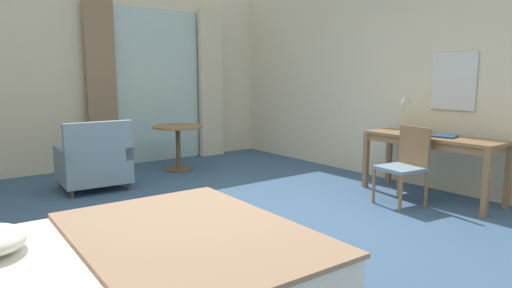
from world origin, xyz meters
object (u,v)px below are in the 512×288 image
object	(u,v)px
bed	(129,281)
round_cafe_table	(178,137)
desk_chair	(406,162)
desk_lamp	(406,103)
writing_desk	(432,143)
armchair_by_window	(94,163)
closed_book	(445,136)

from	to	relation	value
bed	round_cafe_table	bearing A→B (deg)	58.83
desk_chair	desk_lamp	distance (m)	0.90
writing_desk	desk_chair	distance (m)	0.51
writing_desk	round_cafe_table	bearing A→B (deg)	117.76
writing_desk	armchair_by_window	xyz separation A→B (m)	(-3.06, 2.76, -0.31)
writing_desk	desk_lamp	world-z (taller)	desk_lamp
desk_chair	round_cafe_table	bearing A→B (deg)	110.58
desk_lamp	closed_book	xyz separation A→B (m)	(-0.03, -0.56, -0.35)
desk_lamp	closed_book	bearing A→B (deg)	-93.54
desk_chair	round_cafe_table	distance (m)	3.38
writing_desk	closed_book	xyz separation A→B (m)	(-0.00, -0.15, 0.10)
closed_book	armchair_by_window	size ratio (longest dim) A/B	0.28
closed_book	bed	bearing A→B (deg)	171.42
armchair_by_window	round_cafe_table	xyz separation A→B (m)	(1.39, 0.42, 0.17)
desk_chair	closed_book	size ratio (longest dim) A/B	3.51
writing_desk	closed_book	distance (m)	0.18
bed	round_cafe_table	distance (m)	4.26
round_cafe_table	closed_book	bearing A→B (deg)	-63.36
bed	desk_lamp	bearing A→B (deg)	12.50
desk_chair	desk_lamp	world-z (taller)	desk_lamp
desk_lamp	closed_book	world-z (taller)	desk_lamp
desk_lamp	round_cafe_table	bearing A→B (deg)	121.63
armchair_by_window	round_cafe_table	bearing A→B (deg)	16.82
writing_desk	closed_book	world-z (taller)	closed_book
desk_lamp	armchair_by_window	world-z (taller)	desk_lamp
desk_lamp	armchair_by_window	bearing A→B (deg)	142.81
armchair_by_window	round_cafe_table	size ratio (longest dim) A/B	1.18
writing_desk	bed	bearing A→B (deg)	-173.27
armchair_by_window	round_cafe_table	distance (m)	1.46
writing_desk	desk_lamp	bearing A→B (deg)	85.45
writing_desk	desk_lamp	size ratio (longest dim) A/B	3.19
desk_chair	round_cafe_table	xyz separation A→B (m)	(-1.19, 3.16, 0.03)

